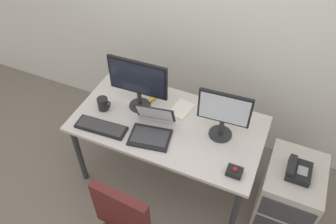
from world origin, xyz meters
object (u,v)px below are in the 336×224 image
object	(u,v)px
paper_notepad	(181,109)
banana	(155,95)
keyboard	(101,127)
coffee_mug	(103,104)
monitor_main	(138,81)
desk_phone	(298,171)
monitor_side	(224,112)
file_cabinet	(287,194)
laptop	(152,128)
trackball_mouse	(234,171)

from	to	relation	value
paper_notepad	banana	distance (m)	0.27
keyboard	paper_notepad	world-z (taller)	keyboard
coffee_mug	monitor_main	bearing A→B (deg)	29.66
coffee_mug	banana	distance (m)	0.45
desk_phone	banana	distance (m)	1.27
monitor_side	coffee_mug	bearing A→B (deg)	-173.42
monitor_main	banana	size ratio (longest dim) A/B	2.58
file_cabinet	monitor_main	bearing A→B (deg)	176.98
monitor_side	laptop	distance (m)	0.56
file_cabinet	desk_phone	bearing A→B (deg)	-116.78
keyboard	coffee_mug	size ratio (longest dim) A/B	3.79
keyboard	paper_notepad	distance (m)	0.67
coffee_mug	laptop	bearing A→B (deg)	-9.67
file_cabinet	banana	bearing A→B (deg)	170.03
monitor_side	banana	distance (m)	0.70
file_cabinet	banana	distance (m)	1.35
coffee_mug	paper_notepad	world-z (taller)	coffee_mug
trackball_mouse	paper_notepad	size ratio (longest dim) A/B	0.53
paper_notepad	monitor_side	bearing A→B (deg)	-19.54
file_cabinet	banana	size ratio (longest dim) A/B	3.28
file_cabinet	paper_notepad	size ratio (longest dim) A/B	3.00
desk_phone	paper_notepad	size ratio (longest dim) A/B	0.96
monitor_main	coffee_mug	bearing A→B (deg)	-150.34
file_cabinet	laptop	world-z (taller)	laptop
keyboard	paper_notepad	xyz separation A→B (m)	(0.50, 0.44, -0.01)
file_cabinet	banana	xyz separation A→B (m)	(-1.26, 0.22, 0.43)
laptop	desk_phone	bearing A→B (deg)	7.40
monitor_main	banana	world-z (taller)	monitor_main
laptop	banana	size ratio (longest dim) A/B	1.90
paper_notepad	laptop	bearing A→B (deg)	-109.05
laptop	monitor_main	bearing A→B (deg)	133.97
laptop	paper_notepad	xyz separation A→B (m)	(0.11, 0.33, -0.05)
coffee_mug	paper_notepad	bearing A→B (deg)	22.47
file_cabinet	coffee_mug	world-z (taller)	coffee_mug
keyboard	trackball_mouse	world-z (taller)	trackball_mouse
laptop	paper_notepad	world-z (taller)	laptop
keyboard	file_cabinet	bearing A→B (deg)	10.43
keyboard	laptop	bearing A→B (deg)	16.69
paper_notepad	banana	world-z (taller)	banana
banana	monitor_side	bearing A→B (deg)	-16.30
coffee_mug	desk_phone	bearing A→B (deg)	2.21
trackball_mouse	coffee_mug	xyz separation A→B (m)	(-1.16, 0.19, 0.03)
monitor_side	file_cabinet	bearing A→B (deg)	-3.19
monitor_main	monitor_side	xyz separation A→B (m)	(0.71, -0.04, -0.03)
coffee_mug	monitor_side	bearing A→B (deg)	6.58
banana	laptop	bearing A→B (deg)	-68.68
file_cabinet	monitor_main	world-z (taller)	monitor_main
monitor_side	paper_notepad	size ratio (longest dim) A/B	2.01
file_cabinet	keyboard	size ratio (longest dim) A/B	1.49
file_cabinet	paper_notepad	distance (m)	1.09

